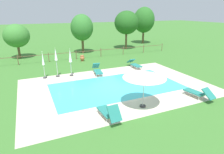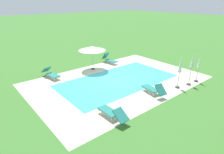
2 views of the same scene
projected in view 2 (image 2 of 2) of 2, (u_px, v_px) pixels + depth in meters
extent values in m
plane|color=#3D752D|center=(118.00, 80.00, 15.42)|extent=(160.00, 160.00, 0.00)
cube|color=beige|center=(118.00, 80.00, 15.42)|extent=(13.50, 9.06, 0.01)
cube|color=#42CCD6|center=(118.00, 80.00, 15.42)|extent=(9.40, 4.95, 0.01)
cube|color=beige|center=(142.00, 91.00, 13.56)|extent=(9.88, 0.24, 0.01)
cube|color=beige|center=(99.00, 72.00, 17.27)|extent=(9.88, 0.24, 0.01)
cube|color=beige|center=(63.00, 99.00, 12.57)|extent=(0.24, 4.95, 0.01)
cube|color=beige|center=(156.00, 68.00, 18.27)|extent=(0.24, 4.95, 0.01)
cube|color=#237A70|center=(150.00, 88.00, 13.32)|extent=(0.79, 1.38, 0.07)
cube|color=#237A70|center=(161.00, 90.00, 12.46)|extent=(0.69, 0.74, 0.63)
cube|color=silver|center=(150.00, 89.00, 13.35)|extent=(0.76, 1.35, 0.04)
cylinder|color=silver|center=(142.00, 88.00, 13.71)|extent=(0.04, 0.04, 0.28)
cylinder|color=silver|center=(148.00, 87.00, 13.95)|extent=(0.04, 0.04, 0.28)
cylinder|color=silver|center=(153.00, 95.00, 12.83)|extent=(0.04, 0.04, 0.28)
cylinder|color=silver|center=(159.00, 93.00, 13.07)|extent=(0.04, 0.04, 0.28)
cube|color=#237A70|center=(111.00, 61.00, 19.34)|extent=(0.68, 1.33, 0.07)
cube|color=#237A70|center=(105.00, 56.00, 19.83)|extent=(0.63, 0.60, 0.71)
cube|color=silver|center=(111.00, 61.00, 19.36)|extent=(0.64, 1.31, 0.04)
cylinder|color=silver|center=(117.00, 63.00, 19.19)|extent=(0.04, 0.04, 0.28)
cylinder|color=silver|center=(113.00, 64.00, 18.87)|extent=(0.04, 0.04, 0.28)
cylinder|color=silver|center=(110.00, 61.00, 19.94)|extent=(0.04, 0.04, 0.28)
cylinder|color=silver|center=(106.00, 62.00, 19.62)|extent=(0.04, 0.04, 0.28)
cube|color=#237A70|center=(108.00, 111.00, 10.62)|extent=(0.62, 1.31, 0.07)
cube|color=#237A70|center=(121.00, 115.00, 9.82)|extent=(0.61, 0.76, 0.51)
cube|color=silver|center=(108.00, 112.00, 10.64)|extent=(0.59, 1.28, 0.04)
cylinder|color=silver|center=(99.00, 111.00, 10.92)|extent=(0.04, 0.04, 0.28)
cylinder|color=silver|center=(106.00, 108.00, 11.23)|extent=(0.04, 0.04, 0.28)
cylinder|color=silver|center=(111.00, 120.00, 10.14)|extent=(0.04, 0.04, 0.28)
cylinder|color=silver|center=(118.00, 116.00, 10.45)|extent=(0.04, 0.04, 0.28)
cube|color=#237A70|center=(53.00, 75.00, 15.65)|extent=(0.77, 1.37, 0.07)
cube|color=#237A70|center=(46.00, 70.00, 16.17)|extent=(0.69, 0.79, 0.56)
cube|color=silver|center=(53.00, 76.00, 15.67)|extent=(0.74, 1.34, 0.04)
cylinder|color=silver|center=(60.00, 78.00, 15.54)|extent=(0.04, 0.04, 0.28)
cylinder|color=silver|center=(54.00, 80.00, 15.19)|extent=(0.04, 0.04, 0.28)
cylinder|color=silver|center=(52.00, 75.00, 16.23)|extent=(0.04, 0.04, 0.28)
cylinder|color=silver|center=(47.00, 76.00, 15.88)|extent=(0.04, 0.04, 0.28)
cylinder|color=#383838|center=(93.00, 69.00, 17.91)|extent=(0.36, 0.36, 0.08)
cylinder|color=#B2B5B7|center=(93.00, 58.00, 17.52)|extent=(0.04, 0.04, 2.15)
cone|color=white|center=(92.00, 48.00, 17.18)|extent=(2.44, 2.44, 0.36)
sphere|color=white|center=(92.00, 46.00, 17.11)|extent=(0.06, 0.06, 0.06)
cylinder|color=#383838|center=(196.00, 81.00, 15.22)|extent=(0.32, 0.32, 0.08)
cylinder|color=#B2B5B7|center=(197.00, 75.00, 15.02)|extent=(0.04, 0.04, 1.14)
cone|color=white|center=(200.00, 61.00, 14.61)|extent=(0.21, 0.21, 1.07)
sphere|color=white|center=(201.00, 54.00, 14.40)|extent=(0.05, 0.05, 0.05)
cylinder|color=#383838|center=(177.00, 87.00, 14.16)|extent=(0.32, 0.32, 0.08)
cylinder|color=#B2B5B7|center=(178.00, 80.00, 13.94)|extent=(0.04, 0.04, 1.23)
cone|color=white|center=(180.00, 65.00, 13.51)|extent=(0.27, 0.27, 1.09)
sphere|color=white|center=(182.00, 57.00, 13.30)|extent=(0.05, 0.05, 0.05)
cylinder|color=#383838|center=(189.00, 84.00, 14.64)|extent=(0.32, 0.32, 0.08)
cylinder|color=#B2B5B7|center=(190.00, 76.00, 14.38)|extent=(0.04, 0.04, 1.44)
cone|color=white|center=(193.00, 60.00, 13.92)|extent=(0.25, 0.25, 1.01)
sphere|color=white|center=(194.00, 53.00, 13.73)|extent=(0.05, 0.05, 0.05)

